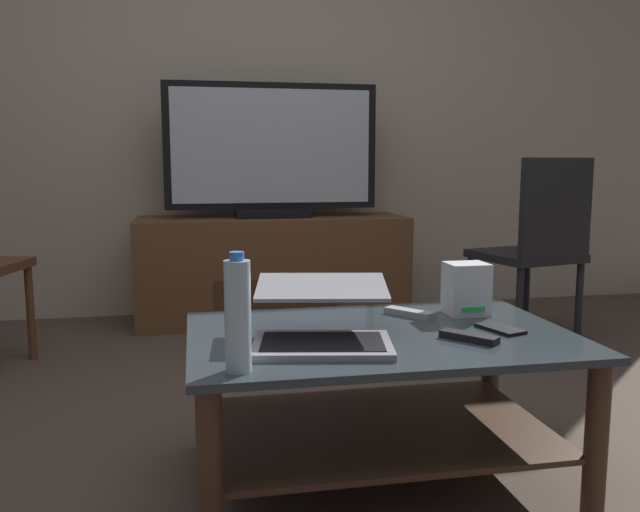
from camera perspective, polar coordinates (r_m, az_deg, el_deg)
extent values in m
plane|color=#4C3D33|center=(2.07, 0.84, -17.97)|extent=(7.68, 7.68, 0.00)
cube|color=#B2A38C|center=(4.10, -5.79, 14.94)|extent=(6.40, 0.12, 2.80)
cube|color=#2D383D|center=(1.87, 5.28, -6.95)|extent=(1.07, 0.71, 0.02)
cube|color=#472D1E|center=(1.96, 5.17, -14.70)|extent=(0.95, 0.62, 0.02)
cylinder|color=#472D1E|center=(1.59, -9.55, -18.25)|extent=(0.06, 0.06, 0.42)
cylinder|color=#472D1E|center=(1.88, 22.94, -14.53)|extent=(0.06, 0.06, 0.42)
cylinder|color=#472D1E|center=(2.15, -10.01, -11.05)|extent=(0.06, 0.06, 0.42)
cylinder|color=#472D1E|center=(2.38, 14.63, -9.36)|extent=(0.06, 0.06, 0.42)
cube|color=brown|center=(3.81, -4.15, -1.10)|extent=(1.54, 0.51, 0.60)
cube|color=#432A18|center=(3.59, -3.64, -3.64)|extent=(0.69, 0.01, 0.21)
cube|color=black|center=(3.76, -4.17, 3.76)|extent=(0.42, 0.20, 0.05)
cube|color=black|center=(3.75, -4.23, 9.50)|extent=(1.20, 0.04, 0.70)
cube|color=#B2B7C1|center=(3.72, -4.19, 9.51)|extent=(1.12, 0.01, 0.63)
cube|color=black|center=(3.50, 17.42, 0.03)|extent=(0.53, 0.53, 0.04)
cube|color=black|center=(3.33, 19.88, 3.80)|extent=(0.42, 0.13, 0.50)
cylinder|color=black|center=(3.80, 17.52, -2.87)|extent=(0.04, 0.04, 0.42)
cylinder|color=black|center=(3.56, 12.94, -3.42)|extent=(0.04, 0.04, 0.42)
cylinder|color=black|center=(3.53, 21.62, -3.89)|extent=(0.04, 0.04, 0.42)
cylinder|color=black|center=(3.28, 16.95, -4.58)|extent=(0.04, 0.04, 0.42)
cylinder|color=#59331E|center=(3.33, -23.91, -4.55)|extent=(0.04, 0.04, 0.44)
cube|color=gray|center=(1.70, 0.20, -7.78)|extent=(0.39, 0.30, 0.02)
cube|color=black|center=(1.70, 0.20, -7.46)|extent=(0.34, 0.24, 0.00)
cube|color=gray|center=(1.80, 0.15, -2.70)|extent=(0.39, 0.30, 0.04)
cube|color=silver|center=(1.80, 0.15, -2.74)|extent=(0.35, 0.26, 0.03)
cube|color=silver|center=(2.11, 12.62, -2.79)|extent=(0.13, 0.11, 0.16)
cube|color=#19D84C|center=(2.07, 13.21, -4.52)|extent=(0.08, 0.00, 0.01)
cylinder|color=silver|center=(1.50, -7.17, -5.26)|extent=(0.06, 0.06, 0.26)
cylinder|color=blue|center=(1.48, -7.27, -0.02)|extent=(0.03, 0.03, 0.02)
cube|color=black|center=(1.95, 15.43, -6.12)|extent=(0.11, 0.15, 0.01)
cube|color=#99999E|center=(2.07, 7.76, -4.93)|extent=(0.13, 0.15, 0.02)
cube|color=black|center=(1.82, 12.85, -6.90)|extent=(0.14, 0.15, 0.02)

